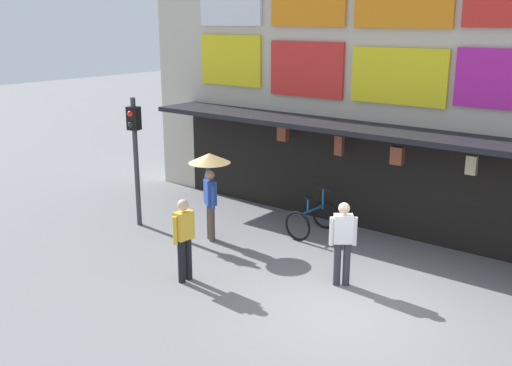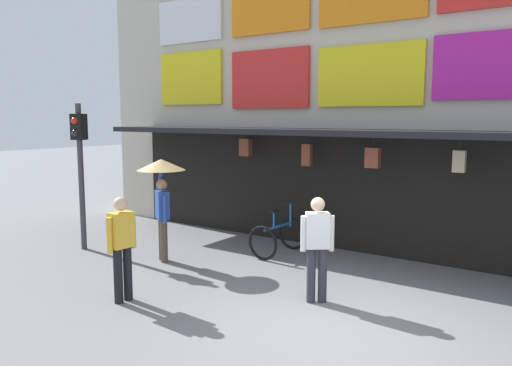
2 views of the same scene
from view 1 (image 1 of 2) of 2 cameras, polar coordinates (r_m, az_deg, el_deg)
The scene contains 7 objects.
ground_plane at distance 10.84m, azimuth 9.28°, elevation -12.10°, with size 80.00×80.00×0.00m, color slate.
shopfront at distance 13.86m, azimuth 19.40°, elevation 10.44°, with size 18.00×2.60×8.00m.
traffic_light_near at distance 14.60m, azimuth -11.64°, elevation 3.97°, with size 0.33×0.35×3.20m.
bicycle_parked at distance 14.16m, azimuth 5.39°, elevation -3.46°, with size 0.77×1.19×1.05m.
pedestrian_in_white at distance 11.55m, azimuth -6.97°, elevation -5.07°, with size 0.25×0.53×1.68m.
pedestrian_in_black at distance 11.40m, azimuth 8.40°, elevation -5.41°, with size 0.44×0.39×1.68m.
pedestrian_with_umbrella at distance 13.43m, azimuth -4.50°, elevation 1.07°, with size 0.96×0.96×2.08m.
Camera 1 is at (4.50, -8.50, 4.99)m, focal length 41.36 mm.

